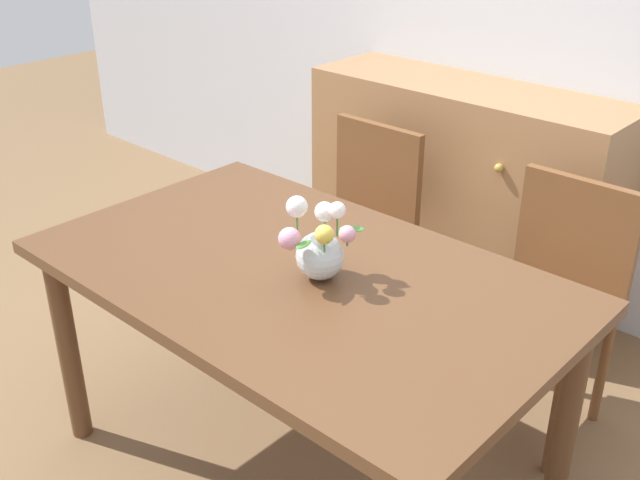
{
  "coord_description": "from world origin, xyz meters",
  "views": [
    {
      "loc": [
        1.35,
        -1.38,
        1.84
      ],
      "look_at": [
        0.08,
        0.01,
        0.89
      ],
      "focal_mm": 42.39,
      "sensor_mm": 36.0,
      "label": 1
    }
  ],
  "objects_px": {
    "chair_left": "(360,218)",
    "chair_right": "(554,290)",
    "dining_table": "(299,297)",
    "flower_vase": "(319,247)",
    "dresser": "(460,196)"
  },
  "relations": [
    {
      "from": "chair_left",
      "to": "chair_right",
      "type": "height_order",
      "value": "same"
    },
    {
      "from": "dresser",
      "to": "dining_table",
      "type": "bearing_deg",
      "value": -78.22
    },
    {
      "from": "dining_table",
      "to": "flower_vase",
      "type": "xyz_separation_m",
      "value": [
        0.08,
        0.0,
        0.2
      ]
    },
    {
      "from": "dining_table",
      "to": "dresser",
      "type": "height_order",
      "value": "dresser"
    },
    {
      "from": "chair_left",
      "to": "flower_vase",
      "type": "xyz_separation_m",
      "value": [
        0.51,
        -0.81,
        0.36
      ]
    },
    {
      "from": "dining_table",
      "to": "flower_vase",
      "type": "distance_m",
      "value": 0.21
    },
    {
      "from": "chair_left",
      "to": "flower_vase",
      "type": "height_order",
      "value": "flower_vase"
    },
    {
      "from": "dining_table",
      "to": "flower_vase",
      "type": "bearing_deg",
      "value": 1.26
    },
    {
      "from": "chair_left",
      "to": "chair_right",
      "type": "xyz_separation_m",
      "value": [
        0.87,
        0.0,
        0.0
      ]
    },
    {
      "from": "dining_table",
      "to": "flower_vase",
      "type": "relative_size",
      "value": 6.31
    },
    {
      "from": "chair_left",
      "to": "chair_right",
      "type": "bearing_deg",
      "value": -180.0
    },
    {
      "from": "dining_table",
      "to": "chair_left",
      "type": "distance_m",
      "value": 0.94
    },
    {
      "from": "dining_table",
      "to": "chair_left",
      "type": "xyz_separation_m",
      "value": [
        -0.43,
        0.82,
        -0.16
      ]
    },
    {
      "from": "dresser",
      "to": "flower_vase",
      "type": "distance_m",
      "value": 1.43
    },
    {
      "from": "dresser",
      "to": "chair_right",
      "type": "bearing_deg",
      "value": -35.84
    }
  ]
}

